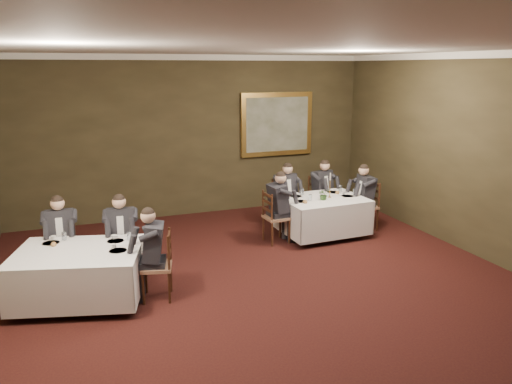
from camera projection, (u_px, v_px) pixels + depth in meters
ground at (284, 310)px, 6.85m from camera, size 10.00×10.00×0.00m
ceiling at (289, 45)px, 6.00m from camera, size 8.00×10.00×0.10m
back_wall at (193, 137)px, 10.96m from camera, size 8.00×0.10×3.50m
crown_molding at (288, 50)px, 6.01m from camera, size 8.00×10.00×0.12m
table_main at (323, 213)px, 9.78m from camera, size 1.64×1.28×0.67m
table_second at (79, 272)px, 7.01m from camera, size 2.00×1.72×0.67m
chair_main_backleft at (284, 213)px, 10.40m from camera, size 0.51×0.49×1.00m
diner_main_backleft at (285, 203)px, 10.33m from camera, size 0.48×0.54×1.35m
chair_main_backright at (320, 209)px, 10.72m from camera, size 0.54×0.53×1.00m
diner_main_backright at (321, 198)px, 10.65m from camera, size 0.52×0.57×1.35m
chair_main_endleft at (276, 228)px, 9.44m from camera, size 0.45×0.47×1.00m
diner_main_endleft at (276, 216)px, 9.39m from camera, size 0.51×0.44×1.35m
chair_main_endright at (365, 216)px, 10.20m from camera, size 0.45×0.47×1.00m
diner_main_endright at (365, 205)px, 10.14m from camera, size 0.51×0.44×1.35m
chair_sec_backleft at (64, 260)px, 7.86m from camera, size 0.46×0.44×1.00m
diner_sec_backleft at (62, 247)px, 7.79m from camera, size 0.44×0.50×1.35m
chair_sec_backright at (123, 258)px, 7.94m from camera, size 0.50×0.48×1.00m
diner_sec_backright at (122, 245)px, 7.88m from camera, size 0.47×0.54×1.35m
chair_sec_endright at (158, 279)px, 7.15m from camera, size 0.51×0.53×1.00m
diner_sec_endright at (156, 265)px, 7.09m from camera, size 0.56×0.51×1.35m
chair_sec_endleft at (0, 286)px, 6.94m from camera, size 0.44×0.46×1.00m
centerpiece at (324, 194)px, 9.55m from camera, size 0.22×0.19×0.24m
candlestick at (330, 188)px, 9.71m from camera, size 0.07×0.07×0.50m
place_setting_table_main at (297, 194)px, 9.88m from camera, size 0.33×0.31×0.14m
place_setting_table_second at (54, 240)px, 7.27m from camera, size 0.33×0.31×0.14m
painting at (277, 124)px, 11.53m from camera, size 1.75×0.09×1.46m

